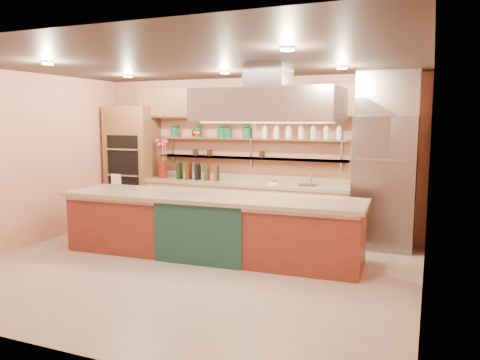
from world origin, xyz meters
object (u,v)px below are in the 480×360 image
at_px(island, 211,226).
at_px(copper_kettle, 196,133).
at_px(refrigerator, 384,183).
at_px(flower_vase, 162,169).
at_px(green_canister, 228,133).
at_px(kitchen_scale, 274,182).

bearing_deg(island, copper_kettle, 120.34).
bearing_deg(refrigerator, flower_vase, 179.86).
height_order(flower_vase, green_canister, green_canister).
height_order(refrigerator, kitchen_scale, refrigerator).
distance_m(kitchen_scale, copper_kettle, 1.83).
height_order(refrigerator, green_canister, refrigerator).
bearing_deg(refrigerator, copper_kettle, 176.21).
bearing_deg(flower_vase, refrigerator, -0.14).
relative_size(refrigerator, flower_vase, 6.27).
distance_m(island, green_canister, 2.24).
height_order(refrigerator, island, refrigerator).
relative_size(flower_vase, kitchen_scale, 2.13).
relative_size(island, kitchen_scale, 28.33).
height_order(copper_kettle, green_canister, green_canister).
distance_m(island, kitchen_scale, 1.67).
bearing_deg(green_canister, refrigerator, -4.66).
distance_m(copper_kettle, green_canister, 0.65).
distance_m(island, copper_kettle, 2.46).
bearing_deg(kitchen_scale, copper_kettle, -174.79).
bearing_deg(copper_kettle, kitchen_scale, -7.70).
distance_m(refrigerator, copper_kettle, 3.56).
height_order(flower_vase, kitchen_scale, flower_vase).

